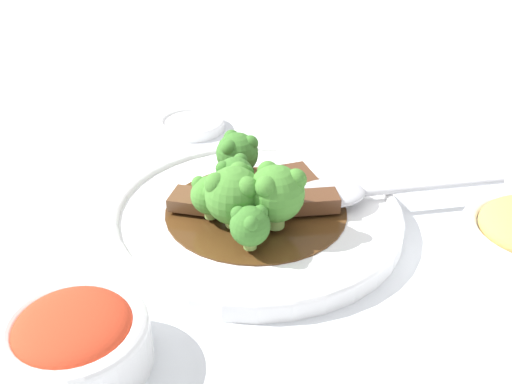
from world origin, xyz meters
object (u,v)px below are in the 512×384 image
object	(u,v)px
beef_strip_0	(248,183)
main_plate	(256,215)
broccoli_floret_5	(250,225)
beef_strip_2	(298,182)
sauce_dish	(192,124)
beef_strip_3	(196,201)
broccoli_floret_2	(210,194)
serving_spoon	(341,192)
broccoli_floret_3	(234,194)
beef_strip_1	(298,203)
broccoli_floret_0	(235,176)
broccoli_floret_4	(237,152)
broccoli_floret_1	(276,192)
side_bowl_kimchi	(75,339)

from	to	relation	value
beef_strip_0	main_plate	bearing A→B (deg)	-31.88
broccoli_floret_5	beef_strip_2	bearing A→B (deg)	109.70
beef_strip_0	broccoli_floret_5	bearing A→B (deg)	-43.85
beef_strip_0	sauce_dish	bearing A→B (deg)	156.06
beef_strip_3	broccoli_floret_2	bearing A→B (deg)	-7.09
beef_strip_3	broccoli_floret_5	size ratio (longest dim) A/B	1.47
serving_spoon	sauce_dish	bearing A→B (deg)	172.97
beef_strip_3	beef_strip_2	bearing A→B (deg)	64.03
broccoli_floret_5	main_plate	bearing A→B (deg)	130.26
broccoli_floret_3	serving_spoon	bearing A→B (deg)	68.84
beef_strip_0	beef_strip_1	xyz separation A→B (m)	(0.06, 0.01, 0.00)
broccoli_floret_3	broccoli_floret_5	world-z (taller)	broccoli_floret_3
broccoli_floret_3	broccoli_floret_5	distance (m)	0.04
beef_strip_1	broccoli_floret_2	xyz separation A→B (m)	(-0.05, -0.06, 0.02)
broccoli_floret_0	broccoli_floret_4	size ratio (longest dim) A/B	1.05
beef_strip_2	broccoli_floret_5	xyz separation A→B (m)	(0.04, -0.10, 0.02)
main_plate	beef_strip_2	size ratio (longest dim) A/B	4.47
main_plate	sauce_dish	bearing A→B (deg)	154.95
broccoli_floret_3	sauce_dish	size ratio (longest dim) A/B	0.68
serving_spoon	beef_strip_2	bearing A→B (deg)	-163.65
broccoli_floret_1	broccoli_floret_4	distance (m)	0.10
broccoli_floret_2	broccoli_floret_5	bearing A→B (deg)	-8.29
broccoli_floret_0	broccoli_floret_3	xyz separation A→B (m)	(0.02, -0.02, -0.00)
broccoli_floret_1	broccoli_floret_4	bearing A→B (deg)	155.68
broccoli_floret_3	serving_spoon	size ratio (longest dim) A/B	0.29
beef_strip_2	broccoli_floret_0	xyz separation A→B (m)	(-0.02, -0.06, 0.02)
main_plate	broccoli_floret_1	world-z (taller)	broccoli_floret_1
beef_strip_0	broccoli_floret_1	bearing A→B (deg)	-24.54
broccoli_floret_4	beef_strip_3	bearing A→B (deg)	-77.33
beef_strip_0	beef_strip_1	distance (m)	0.06
beef_strip_0	broccoli_floret_5	world-z (taller)	broccoli_floret_5
sauce_dish	broccoli_floret_3	bearing A→B (deg)	-31.41
beef_strip_1	broccoli_floret_0	size ratio (longest dim) A/B	1.51
broccoli_floret_3	sauce_dish	bearing A→B (deg)	148.59
beef_strip_2	serving_spoon	xyz separation A→B (m)	(0.04, 0.01, 0.00)
beef_strip_3	broccoli_floret_0	xyz separation A→B (m)	(0.02, 0.03, 0.02)
broccoli_floret_2	side_bowl_kimchi	world-z (taller)	broccoli_floret_2
beef_strip_2	broccoli_floret_5	distance (m)	0.11
beef_strip_0	broccoli_floret_0	world-z (taller)	broccoli_floret_0
broccoli_floret_5	side_bowl_kimchi	distance (m)	0.16
serving_spoon	side_bowl_kimchi	size ratio (longest dim) A/B	1.91
broccoli_floret_2	broccoli_floret_0	bearing A→B (deg)	86.76
beef_strip_2	beef_strip_3	world-z (taller)	same
beef_strip_2	side_bowl_kimchi	size ratio (longest dim) A/B	0.60
broccoli_floret_3	sauce_dish	xyz separation A→B (m)	(-0.21, 0.13, -0.04)
serving_spoon	side_bowl_kimchi	world-z (taller)	side_bowl_kimchi
broccoli_floret_1	sauce_dish	xyz separation A→B (m)	(-0.24, 0.11, -0.05)
beef_strip_2	side_bowl_kimchi	distance (m)	0.26
broccoli_floret_2	main_plate	bearing A→B (deg)	68.23
beef_strip_2	beef_strip_3	bearing A→B (deg)	-115.97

